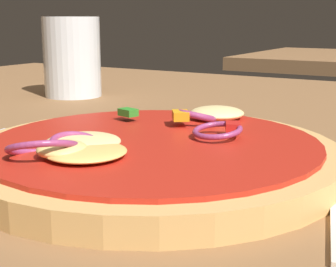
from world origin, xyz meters
TOP-DOWN VIEW (x-y plane):
  - dining_table at (0.00, 0.00)m, footprint 1.32×1.09m
  - pizza at (0.01, -0.01)m, footprint 0.25×0.25m
  - beer_glass at (-0.25, 0.21)m, footprint 0.07×0.07m

SIDE VIEW (x-z plane):
  - dining_table at x=0.00m, z-range 0.00..0.03m
  - pizza at x=0.01m, z-range 0.03..0.06m
  - beer_glass at x=-0.25m, z-range 0.03..0.13m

